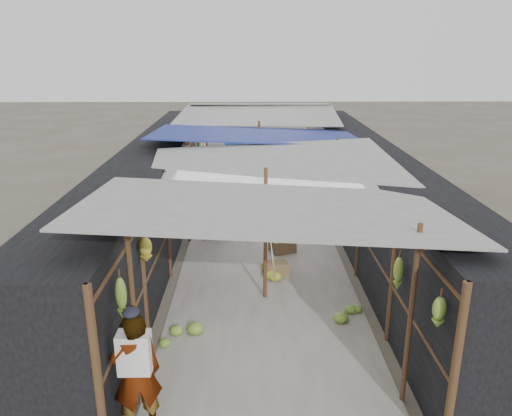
{
  "coord_description": "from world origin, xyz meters",
  "views": [
    {
      "loc": [
        -0.3,
        -5.72,
        4.65
      ],
      "look_at": [
        -0.15,
        4.84,
        1.25
      ],
      "focal_mm": 35.0,
      "sensor_mm": 36.0,
      "label": 1
    }
  ],
  "objects_px": {
    "crate_near": "(282,246)",
    "vendor_elderly": "(136,374)",
    "black_basin": "(310,192)",
    "vendor_seated": "(293,175)",
    "shopper_blue": "(218,207)"
  },
  "relations": [
    {
      "from": "vendor_seated",
      "to": "vendor_elderly",
      "type": "bearing_deg",
      "value": -13.58
    },
    {
      "from": "crate_near",
      "to": "vendor_elderly",
      "type": "bearing_deg",
      "value": -131.8
    },
    {
      "from": "crate_near",
      "to": "vendor_elderly",
      "type": "height_order",
      "value": "vendor_elderly"
    },
    {
      "from": "crate_near",
      "to": "shopper_blue",
      "type": "relative_size",
      "value": 0.32
    },
    {
      "from": "crate_near",
      "to": "black_basin",
      "type": "height_order",
      "value": "crate_near"
    },
    {
      "from": "vendor_elderly",
      "to": "black_basin",
      "type": "bearing_deg",
      "value": -127.52
    },
    {
      "from": "vendor_elderly",
      "to": "shopper_blue",
      "type": "xyz_separation_m",
      "value": [
        0.63,
        6.56,
        0.04
      ]
    },
    {
      "from": "black_basin",
      "to": "shopper_blue",
      "type": "height_order",
      "value": "shopper_blue"
    },
    {
      "from": "shopper_blue",
      "to": "vendor_seated",
      "type": "distance_m",
      "value": 5.27
    },
    {
      "from": "black_basin",
      "to": "vendor_elderly",
      "type": "distance_m",
      "value": 11.16
    },
    {
      "from": "vendor_elderly",
      "to": "vendor_seated",
      "type": "relative_size",
      "value": 1.63
    },
    {
      "from": "black_basin",
      "to": "vendor_seated",
      "type": "bearing_deg",
      "value": 125.95
    },
    {
      "from": "crate_near",
      "to": "shopper_blue",
      "type": "height_order",
      "value": "shopper_blue"
    },
    {
      "from": "crate_near",
      "to": "vendor_elderly",
      "type": "xyz_separation_m",
      "value": [
        -2.18,
        -5.78,
        0.67
      ]
    },
    {
      "from": "vendor_seated",
      "to": "crate_near",
      "type": "bearing_deg",
      "value": -6.55
    }
  ]
}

